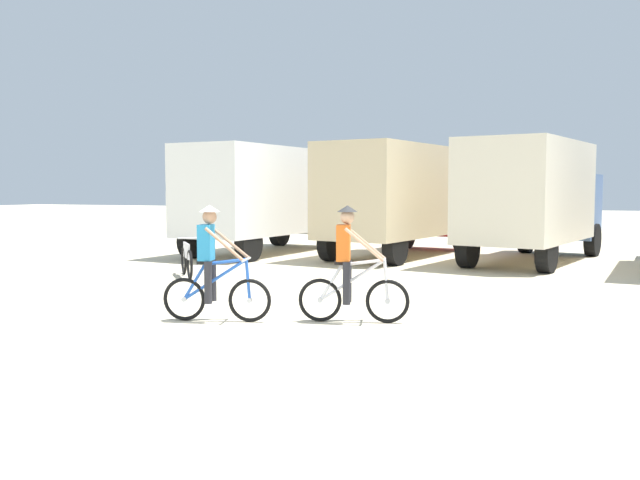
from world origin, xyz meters
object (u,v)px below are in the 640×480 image
Objects in this scene: box_truck_white_box at (262,195)px; cyclist_cowboy_hat at (350,268)px; box_truck_tan_camper at (398,195)px; box_truck_cream_rv at (534,196)px; cyclist_orange_shirt at (213,268)px; bicycle_spare at (187,260)px.

cyclist_cowboy_hat is at bearing -57.29° from box_truck_white_box.
box_truck_tan_camper is (4.30, 0.59, 0.00)m from box_truck_white_box.
box_truck_white_box is 0.99× the size of box_truck_tan_camper.
box_truck_tan_camper is at bearing 176.54° from box_truck_cream_rv.
cyclist_cowboy_hat is at bearing -79.47° from box_truck_tan_camper.
cyclist_orange_shirt is at bearing -110.81° from box_truck_cream_rv.
box_truck_tan_camper is at bearing 89.37° from cyclist_orange_shirt.
box_truck_white_box is at bearing 98.62° from bicycle_spare.
cyclist_cowboy_hat is (6.20, -9.66, -1.03)m from box_truck_white_box.
box_truck_white_box and box_truck_tan_camper have the same top height.
box_truck_white_box is 3.84× the size of cyclist_orange_shirt.
cyclist_cowboy_hat is 6.54m from bicycle_spare.
box_truck_cream_rv reaches higher than cyclist_orange_shirt.
box_truck_cream_rv reaches higher than bicycle_spare.
bicycle_spare is at bearing 126.30° from cyclist_orange_shirt.
cyclist_cowboy_hat is at bearing -101.53° from box_truck_cream_rv.
cyclist_cowboy_hat is (2.03, 0.69, 0.00)m from cyclist_orange_shirt.
cyclist_orange_shirt is (-4.07, -10.70, -1.03)m from box_truck_cream_rv.
cyclist_orange_shirt is 1.32× the size of bicycle_spare.
cyclist_orange_shirt is at bearing -161.19° from cyclist_cowboy_hat.
bicycle_spare is (-3.29, 4.47, -0.45)m from cyclist_orange_shirt.
cyclist_orange_shirt is at bearing -53.70° from bicycle_spare.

